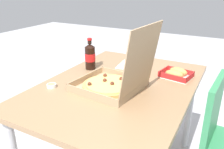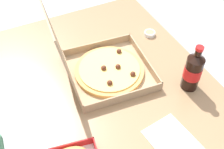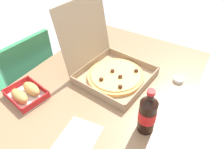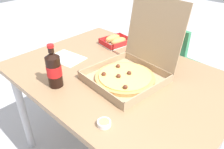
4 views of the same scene
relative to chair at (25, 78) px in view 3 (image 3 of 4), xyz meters
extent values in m
cube|color=#997551|center=(0.03, -0.67, 0.21)|extent=(1.21, 0.87, 0.03)
cylinder|color=#B7B7BC|center=(0.57, -1.03, -0.14)|extent=(0.05, 0.05, 0.68)
cylinder|color=#B7B7BC|center=(0.57, -0.31, -0.14)|extent=(0.05, 0.05, 0.68)
cube|color=#338451|center=(0.01, 0.06, -0.05)|extent=(0.43, 0.43, 0.04)
cube|color=#338451|center=(-0.01, -0.12, 0.16)|extent=(0.36, 0.06, 0.38)
cylinder|color=#B2B2B7|center=(0.19, 0.22, -0.26)|extent=(0.03, 0.03, 0.43)
cylinder|color=#B2B2B7|center=(0.16, -0.12, -0.26)|extent=(0.03, 0.03, 0.43)
cylinder|color=#B2B2B7|center=(-0.18, -0.09, -0.26)|extent=(0.03, 0.03, 0.43)
cube|color=tan|center=(0.11, -0.69, 0.23)|extent=(0.38, 0.38, 0.01)
cube|color=tan|center=(0.09, -0.87, 0.25)|extent=(0.35, 0.04, 0.04)
cube|color=tan|center=(-0.07, -0.68, 0.25)|extent=(0.04, 0.35, 0.04)
cube|color=tan|center=(0.28, -0.71, 0.25)|extent=(0.04, 0.35, 0.04)
cube|color=tan|center=(0.12, -0.52, 0.25)|extent=(0.35, 0.04, 0.04)
cube|color=tan|center=(0.13, -0.49, 0.45)|extent=(0.36, 0.09, 0.35)
cylinder|color=tan|center=(0.11, -0.69, 0.24)|extent=(0.31, 0.31, 0.02)
cylinder|color=#EAC666|center=(0.11, -0.69, 0.25)|extent=(0.27, 0.27, 0.01)
sphere|color=#562819|center=(0.11, -0.67, 0.26)|extent=(0.02, 0.02, 0.02)
sphere|color=#562819|center=(0.18, -0.78, 0.26)|extent=(0.02, 0.02, 0.02)
sphere|color=#562819|center=(0.09, -0.73, 0.26)|extent=(0.02, 0.02, 0.02)
sphere|color=#562819|center=(0.02, -0.77, 0.26)|extent=(0.02, 0.02, 0.02)
sphere|color=#562819|center=(0.02, -0.66, 0.26)|extent=(0.02, 0.02, 0.02)
cube|color=white|center=(-0.25, -0.38, 0.23)|extent=(0.18, 0.21, 0.00)
cube|color=red|center=(-0.26, -0.48, 0.25)|extent=(0.15, 0.03, 0.03)
cube|color=red|center=(-0.23, -0.29, 0.25)|extent=(0.15, 0.03, 0.03)
cube|color=red|center=(-0.32, -0.37, 0.25)|extent=(0.04, 0.19, 0.03)
cube|color=red|center=(-0.17, -0.40, 0.25)|extent=(0.04, 0.19, 0.03)
ellipsoid|color=tan|center=(-0.28, -0.38, 0.26)|extent=(0.08, 0.13, 0.05)
ellipsoid|color=tan|center=(-0.21, -0.39, 0.26)|extent=(0.08, 0.13, 0.05)
cylinder|color=black|center=(-0.12, -0.97, 0.31)|extent=(0.07, 0.07, 0.16)
cone|color=black|center=(-0.12, -0.97, 0.40)|extent=(0.07, 0.07, 0.02)
cylinder|color=black|center=(-0.12, -0.97, 0.43)|extent=(0.03, 0.03, 0.02)
cylinder|color=red|center=(-0.12, -0.97, 0.44)|extent=(0.03, 0.03, 0.01)
cylinder|color=red|center=(-0.12, -0.97, 0.32)|extent=(0.07, 0.07, 0.06)
cube|color=white|center=(-0.32, -0.75, 0.23)|extent=(0.23, 0.18, 0.00)
cylinder|color=white|center=(0.26, -1.00, 0.24)|extent=(0.06, 0.06, 0.02)
cylinder|color=#DBBC66|center=(0.26, -1.00, 0.24)|extent=(0.05, 0.05, 0.01)
camera|label=1|loc=(1.21, -0.09, 0.81)|focal=37.48mm
camera|label=2|loc=(-0.68, -0.32, 1.15)|focal=44.81mm
camera|label=3|loc=(-0.64, -1.12, 0.96)|focal=32.58mm
camera|label=4|loc=(0.73, -1.45, 0.87)|focal=35.54mm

